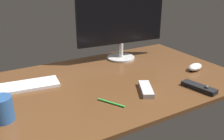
# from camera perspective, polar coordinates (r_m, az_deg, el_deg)

# --- Properties ---
(desk) EXTENTS (1.40, 0.84, 0.02)m
(desk) POSITION_cam_1_polar(r_m,az_deg,el_deg) (1.34, -0.86, -2.90)
(desk) COLOR brown
(desk) RESTS_ON ground
(monitor) EXTENTS (0.58, 0.18, 0.39)m
(monitor) POSITION_cam_1_polar(r_m,az_deg,el_deg) (1.61, 2.09, 10.22)
(monitor) COLOR silver
(monitor) RESTS_ON desk
(keyboard) EXTENTS (0.36, 0.17, 0.01)m
(keyboard) POSITION_cam_1_polar(r_m,az_deg,el_deg) (1.34, -19.42, -3.45)
(keyboard) COLOR white
(keyboard) RESTS_ON desk
(computer_mouse) EXTENTS (0.12, 0.09, 0.04)m
(computer_mouse) POSITION_cam_1_polar(r_m,az_deg,el_deg) (1.55, 18.24, 0.65)
(computer_mouse) COLOR silver
(computer_mouse) RESTS_ON desk
(media_remote) EXTENTS (0.08, 0.18, 0.04)m
(media_remote) POSITION_cam_1_polar(r_m,az_deg,el_deg) (1.31, 19.08, -3.72)
(media_remote) COLOR black
(media_remote) RESTS_ON desk
(tv_remote) EXTENTS (0.12, 0.17, 0.02)m
(tv_remote) POSITION_cam_1_polar(r_m,az_deg,el_deg) (1.23, 7.68, -4.31)
(tv_remote) COLOR #B7B7BC
(tv_remote) RESTS_ON desk
(coffee_mug) EXTENTS (0.09, 0.09, 0.10)m
(coffee_mug) POSITION_cam_1_polar(r_m,az_deg,el_deg) (1.07, -23.70, -8.08)
(coffee_mug) COLOR #28518C
(coffee_mug) RESTS_ON desk
(pen) EXTENTS (0.07, 0.12, 0.01)m
(pen) POSITION_cam_1_polar(r_m,az_deg,el_deg) (1.12, -0.21, -7.42)
(pen) COLOR green
(pen) RESTS_ON desk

